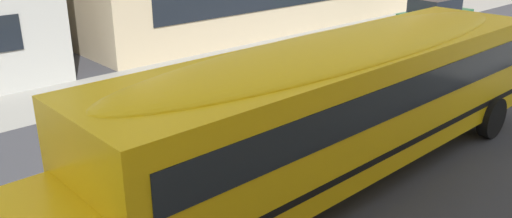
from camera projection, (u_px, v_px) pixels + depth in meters
ground_plane at (143, 204)px, 10.18m from camera, size 400.00×400.00×0.00m
sidewalk_far at (17, 109)px, 15.08m from camera, size 120.00×3.00×0.01m
lane_centreline at (143, 204)px, 10.18m from camera, size 110.00×0.16×0.01m
school_bus at (336, 99)px, 10.58m from camera, size 13.51×3.20×3.02m
parked_car_green_far_corner at (435, 15)px, 24.52m from camera, size 3.96×2.00×1.64m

